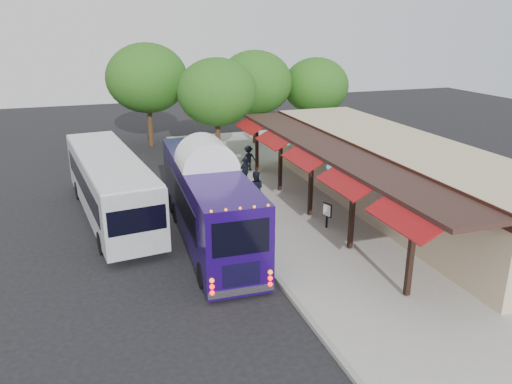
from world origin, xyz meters
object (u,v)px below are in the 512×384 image
object	(u,v)px
city_bus	(110,183)
sign_board	(327,211)
ped_a	(252,210)
ped_c	(245,171)
ped_b	(255,189)
coach_bus	(207,197)
ped_d	(248,158)

from	to	relation	value
city_bus	sign_board	distance (m)	10.53
ped_a	ped_c	size ratio (longest dim) A/B	1.19
ped_c	ped_a	bearing A→B (deg)	56.35
ped_a	ped_b	size ratio (longest dim) A/B	0.98
ped_a	ped_b	distance (m)	2.92
coach_bus	sign_board	size ratio (longest dim) A/B	9.60
ped_a	sign_board	distance (m)	3.45
ped_a	ped_d	xyz separation A→B (m)	(2.80, 9.17, -0.13)
ped_c	ped_d	bearing A→B (deg)	-130.49
city_bus	ped_d	distance (m)	10.19
ped_c	coach_bus	bearing A→B (deg)	41.19
ped_b	ped_c	xyz separation A→B (m)	(0.66, 3.79, -0.17)
ped_a	ped_d	distance (m)	9.58
coach_bus	ped_b	bearing A→B (deg)	43.19
city_bus	coach_bus	bearing A→B (deg)	-52.82
ped_b	ped_d	size ratio (longest dim) A/B	1.19
coach_bus	city_bus	size ratio (longest dim) A/B	0.96
ped_b	coach_bus	bearing A→B (deg)	59.77
ped_b	city_bus	bearing A→B (deg)	8.25
ped_c	sign_board	size ratio (longest dim) A/B	1.31
city_bus	ped_d	xyz separation A→B (m)	(8.74, 5.17, -0.78)
ped_a	sign_board	xyz separation A→B (m)	(3.30, -0.99, -0.12)
ped_a	city_bus	bearing A→B (deg)	121.00
ped_d	coach_bus	bearing A→B (deg)	55.71
ped_d	sign_board	xyz separation A→B (m)	(0.50, -10.16, 0.01)
coach_bus	ped_c	xyz separation A→B (m)	(3.79, 6.53, -1.02)
coach_bus	ped_a	xyz separation A→B (m)	(2.05, 0.02, -0.87)
ped_c	sign_board	bearing A→B (deg)	83.07
coach_bus	ped_a	world-z (taller)	coach_bus
ped_b	ped_a	bearing A→B (deg)	86.91
city_bus	ped_a	bearing A→B (deg)	-40.81
ped_c	sign_board	distance (m)	7.66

